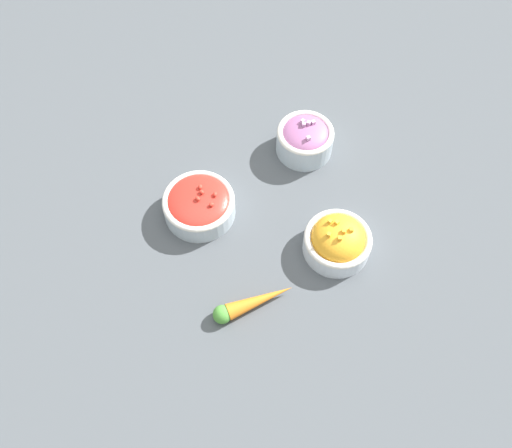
# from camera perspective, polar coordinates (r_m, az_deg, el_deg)

# --- Properties ---
(ground_plane) EXTENTS (3.00, 3.00, 0.00)m
(ground_plane) POSITION_cam_1_polar(r_m,az_deg,el_deg) (1.10, 0.00, -0.79)
(ground_plane) COLOR #4C5156
(bowl_cherry_tomatoes) EXTENTS (0.14, 0.14, 0.06)m
(bowl_cherry_tomatoes) POSITION_cam_1_polar(r_m,az_deg,el_deg) (1.10, -5.73, 2.00)
(bowl_cherry_tomatoes) COLOR #B2C1CC
(bowl_cherry_tomatoes) RESTS_ON ground_plane
(bowl_squash) EXTENTS (0.13, 0.13, 0.08)m
(bowl_squash) POSITION_cam_1_polar(r_m,az_deg,el_deg) (1.06, 8.16, -1.67)
(bowl_squash) COLOR silver
(bowl_squash) RESTS_ON ground_plane
(bowl_red_onion) EXTENTS (0.12, 0.12, 0.08)m
(bowl_red_onion) POSITION_cam_1_polar(r_m,az_deg,el_deg) (1.18, 4.92, 8.52)
(bowl_red_onion) COLOR #B2C1CC
(bowl_red_onion) RESTS_ON ground_plane
(loose_carrot) EXTENTS (0.03, 0.15, 0.03)m
(loose_carrot) POSITION_cam_1_polar(r_m,az_deg,el_deg) (1.02, -0.50, -7.93)
(loose_carrot) COLOR orange
(loose_carrot) RESTS_ON ground_plane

